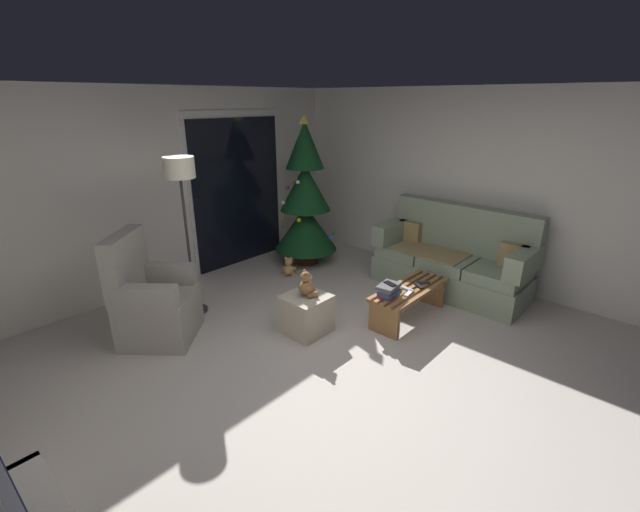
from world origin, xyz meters
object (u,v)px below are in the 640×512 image
(couch, at_px, (452,260))
(christmas_tree, at_px, (305,202))
(remote_silver, at_px, (408,289))
(cell_phone, at_px, (390,284))
(coffee_table, at_px, (409,298))
(teddy_bear_chestnut, at_px, (307,285))
(remote_graphite, at_px, (423,283))
(armchair, at_px, (153,302))
(floor_lamp, at_px, (181,184))
(book_stack, at_px, (389,290))
(teddy_bear_honey_by_tree, at_px, (289,268))
(ottoman, at_px, (306,314))
(remote_white, at_px, (409,294))
(remote_black, at_px, (418,286))

(couch, bearing_deg, christmas_tree, 105.75)
(remote_silver, height_order, cell_phone, cell_phone)
(coffee_table, distance_m, teddy_bear_chestnut, 1.21)
(remote_graphite, distance_m, teddy_bear_chestnut, 1.38)
(armchair, height_order, floor_lamp, floor_lamp)
(book_stack, bearing_deg, armchair, 136.78)
(cell_phone, xyz_separation_m, floor_lamp, (-1.20, 1.88, 0.99))
(book_stack, height_order, teddy_bear_honey_by_tree, book_stack)
(christmas_tree, height_order, ottoman, christmas_tree)
(couch, distance_m, book_stack, 1.40)
(couch, distance_m, armchair, 3.60)
(remote_white, xyz_separation_m, armchair, (-1.96, 1.80, 0.02))
(remote_graphite, bearing_deg, cell_phone, -56.19)
(cell_phone, xyz_separation_m, ottoman, (-0.66, 0.60, -0.31))
(cell_phone, bearing_deg, christmas_tree, 83.31)
(armchair, distance_m, teddy_bear_chestnut, 1.57)
(couch, bearing_deg, teddy_bear_honey_by_tree, 121.18)
(remote_black, xyz_separation_m, book_stack, (-0.44, 0.11, 0.06))
(remote_black, distance_m, cell_phone, 0.45)
(remote_black, distance_m, christmas_tree, 2.23)
(book_stack, bearing_deg, ottoman, 137.12)
(remote_white, distance_m, remote_graphite, 0.36)
(cell_phone, relative_size, teddy_bear_honey_by_tree, 0.50)
(teddy_bear_chestnut, bearing_deg, teddy_bear_honey_by_tree, 53.60)
(couch, bearing_deg, coffee_table, -179.46)
(christmas_tree, relative_size, floor_lamp, 1.20)
(armchair, bearing_deg, ottoman, -43.41)
(remote_black, bearing_deg, cell_phone, -162.52)
(coffee_table, bearing_deg, remote_silver, -170.33)
(christmas_tree, bearing_deg, remote_white, -106.46)
(remote_silver, relative_size, remote_white, 1.00)
(remote_black, height_order, teddy_bear_chestnut, teddy_bear_chestnut)
(ottoman, xyz_separation_m, teddy_bear_chestnut, (0.01, -0.01, 0.33))
(couch, height_order, floor_lamp, floor_lamp)
(book_stack, distance_m, cell_phone, 0.07)
(remote_white, height_order, floor_lamp, floor_lamp)
(remote_black, height_order, teddy_bear_honey_by_tree, remote_black)
(coffee_table, xyz_separation_m, christmas_tree, (0.47, 2.07, 0.69))
(remote_white, xyz_separation_m, floor_lamp, (-1.37, 2.02, 1.12))
(book_stack, bearing_deg, remote_black, -14.21)
(floor_lamp, relative_size, ottoman, 4.05)
(book_stack, height_order, armchair, armchair)
(teddy_bear_honey_by_tree, bearing_deg, cell_phone, -97.98)
(teddy_bear_honey_by_tree, bearing_deg, christmas_tree, 19.63)
(remote_silver, xyz_separation_m, teddy_bear_honey_by_tree, (-0.00, 1.89, -0.27))
(remote_white, height_order, teddy_bear_chestnut, teddy_bear_chestnut)
(remote_graphite, distance_m, cell_phone, 0.55)
(ottoman, distance_m, teddy_bear_chestnut, 0.33)
(book_stack, relative_size, teddy_bear_chestnut, 0.98)
(ottoman, relative_size, teddy_bear_honey_by_tree, 1.54)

